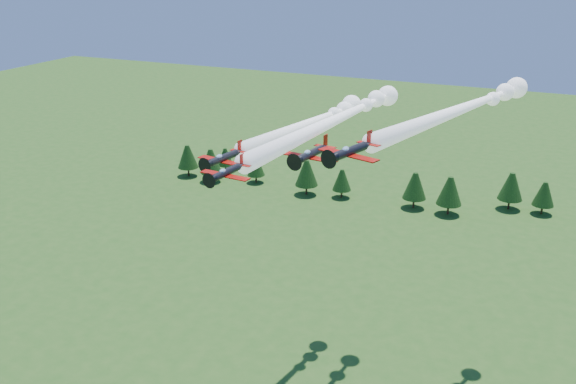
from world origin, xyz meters
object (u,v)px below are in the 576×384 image
at_px(plane_lead, 341,117).
at_px(plane_slot, 311,154).
at_px(plane_right, 466,107).
at_px(plane_left, 314,121).

height_order(plane_lead, plane_slot, plane_lead).
height_order(plane_right, plane_slot, plane_right).
relative_size(plane_left, plane_slot, 4.75).
distance_m(plane_lead, plane_left, 10.06).
bearing_deg(plane_slot, plane_lead, 100.79).
distance_m(plane_left, plane_right, 25.72).
distance_m(plane_lead, plane_right, 19.43).
bearing_deg(plane_left, plane_right, 9.68).
height_order(plane_left, plane_slot, plane_slot).
bearing_deg(plane_slot, plane_right, 58.18).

